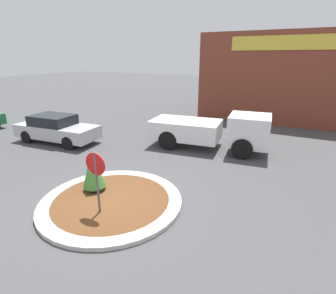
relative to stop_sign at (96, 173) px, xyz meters
The scene contains 7 objects.
ground_plane 1.62m from the stop_sign, 101.18° to the left, with size 120.00×120.00×0.00m, color #474749.
traffic_island 1.56m from the stop_sign, 101.18° to the left, with size 4.68×4.68×0.14m.
stop_sign is the anchor object (origin of this frame).
island_shrub 1.57m from the stop_sign, 137.51° to the left, with size 0.79×0.79×1.48m.
utility_truck 7.60m from the stop_sign, 81.89° to the left, with size 6.23×2.71×1.93m.
storefront_building 18.21m from the stop_sign, 71.99° to the left, with size 15.78×6.07×6.27m.
parked_sedan_silver 8.50m from the stop_sign, 146.93° to the left, with size 4.89×2.20×1.54m.
Camera 1 is at (5.16, -5.95, 4.64)m, focal length 28.00 mm.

